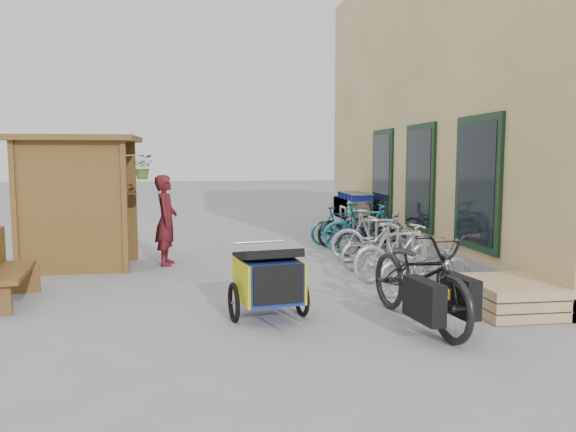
{
  "coord_description": "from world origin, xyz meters",
  "views": [
    {
      "loc": [
        -0.89,
        -8.09,
        2.02
      ],
      "look_at": [
        0.5,
        1.5,
        1.0
      ],
      "focal_mm": 35.0,
      "sensor_mm": 36.0,
      "label": 1
    }
  ],
  "objects": [
    {
      "name": "bike_4",
      "position": [
        2.47,
        2.98,
        0.42
      ],
      "size": [
        1.66,
        0.82,
        0.84
      ],
      "primitive_type": "imported",
      "rotation": [
        0.0,
        0.0,
        1.74
      ],
      "color": "black",
      "rests_on": "ground"
    },
    {
      "name": "building",
      "position": [
        6.49,
        4.5,
        3.49
      ],
      "size": [
        6.07,
        13.0,
        7.0
      ],
      "color": "#DCBA7E",
      "rests_on": "ground"
    },
    {
      "name": "person_kiosk",
      "position": [
        -1.65,
        2.54,
        0.85
      ],
      "size": [
        0.45,
        0.65,
        1.69
      ],
      "primitive_type": "imported",
      "rotation": [
        0.0,
        0.0,
        1.49
      ],
      "color": "maroon",
      "rests_on": "ground"
    },
    {
      "name": "kiosk",
      "position": [
        -3.28,
        2.47,
        1.55
      ],
      "size": [
        2.49,
        1.65,
        2.4
      ],
      "color": "brown",
      "rests_on": "ground"
    },
    {
      "name": "bike_rack",
      "position": [
        2.3,
        2.4,
        0.52
      ],
      "size": [
        0.05,
        5.35,
        0.86
      ],
      "color": "#A5A8AD",
      "rests_on": "ground"
    },
    {
      "name": "ground",
      "position": [
        0.0,
        0.0,
        0.0
      ],
      "size": [
        80.0,
        80.0,
        0.0
      ],
      "primitive_type": "plane",
      "color": "gray"
    },
    {
      "name": "bike_6",
      "position": [
        2.41,
        4.19,
        0.49
      ],
      "size": [
        1.95,
        1.1,
        0.97
      ],
      "primitive_type": "imported",
      "rotation": [
        0.0,
        0.0,
        1.83
      ],
      "color": "black",
      "rests_on": "ground"
    },
    {
      "name": "bike_0",
      "position": [
        2.25,
        -0.36,
        0.42
      ],
      "size": [
        1.66,
        0.84,
        0.83
      ],
      "primitive_type": "imported",
      "rotation": [
        0.0,
        0.0,
        1.76
      ],
      "color": "#99999D",
      "rests_on": "ground"
    },
    {
      "name": "bike_2",
      "position": [
        2.17,
        1.61,
        0.41
      ],
      "size": [
        1.64,
        0.95,
        0.82
      ],
      "primitive_type": "imported",
      "rotation": [
        0.0,
        0.0,
        1.85
      ],
      "color": "#99999D",
      "rests_on": "ground"
    },
    {
      "name": "bike_5",
      "position": [
        2.4,
        3.34,
        0.53
      ],
      "size": [
        1.82,
        0.76,
        1.06
      ],
      "primitive_type": "imported",
      "rotation": [
        0.0,
        0.0,
        1.42
      ],
      "color": "#216F84",
      "rests_on": "ground"
    },
    {
      "name": "cargo_bike",
      "position": [
        1.63,
        -1.77,
        0.59
      ],
      "size": [
        1.11,
        2.35,
        1.19
      ],
      "rotation": [
        0.0,
        0.0,
        0.15
      ],
      "color": "black",
      "rests_on": "ground"
    },
    {
      "name": "pallet_stack",
      "position": [
        3.0,
        -1.4,
        0.21
      ],
      "size": [
        1.0,
        1.2,
        0.4
      ],
      "color": "tan",
      "rests_on": "ground"
    },
    {
      "name": "bike_7",
      "position": [
        2.15,
        4.5,
        0.44
      ],
      "size": [
        1.52,
        0.72,
        0.88
      ],
      "primitive_type": "imported",
      "rotation": [
        0.0,
        0.0,
        1.78
      ],
      "color": "#216F84",
      "rests_on": "ground"
    },
    {
      "name": "shopping_carts",
      "position": [
        3.0,
        6.81,
        0.63
      ],
      "size": [
        0.61,
        2.41,
        1.09
      ],
      "color": "silver",
      "rests_on": "ground"
    },
    {
      "name": "bench",
      "position": [
        -3.68,
        -0.02,
        0.51
      ],
      "size": [
        0.7,
        1.63,
        1.0
      ],
      "rotation": [
        0.0,
        0.0,
        0.15
      ],
      "color": "brown",
      "rests_on": "ground"
    },
    {
      "name": "bike_1",
      "position": [
        2.18,
        0.55,
        0.49
      ],
      "size": [
        1.67,
        0.73,
        0.97
      ],
      "primitive_type": "imported",
      "rotation": [
        0.0,
        0.0,
        1.75
      ],
      "color": "beige",
      "rests_on": "ground"
    },
    {
      "name": "child_trailer",
      "position": [
        -0.14,
        -1.23,
        0.52
      ],
      "size": [
        1.02,
        1.64,
        0.95
      ],
      "rotation": [
        0.0,
        0.0,
        0.16
      ],
      "color": "#1B3496",
      "rests_on": "ground"
    },
    {
      "name": "bike_3",
      "position": [
        2.28,
        2.12,
        0.52
      ],
      "size": [
        1.78,
        0.84,
        1.03
      ],
      "primitive_type": "imported",
      "rotation": [
        0.0,
        0.0,
        1.36
      ],
      "color": "#99999D",
      "rests_on": "ground"
    }
  ]
}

